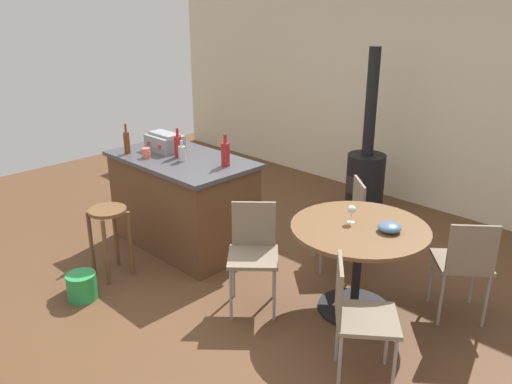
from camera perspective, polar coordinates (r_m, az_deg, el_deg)
The scene contains 20 objects.
ground_plane at distance 4.84m, azimuth -4.06°, elevation -9.79°, with size 8.80×8.80×0.00m, color brown.
back_wall at distance 6.66m, azimuth 15.87°, elevation 10.45°, with size 8.00×0.10×2.70m, color beige.
kitchen_island at distance 5.40m, azimuth -7.88°, elevation -1.01°, with size 1.49×0.86×0.93m.
wooden_stool at distance 4.93m, azimuth -15.59°, elevation -3.65°, with size 0.34×0.34×0.66m.
dining_table at distance 4.26m, azimuth 11.02°, elevation -5.81°, with size 1.08×1.08×0.75m.
folding_chair_near at distance 4.99m, azimuth 9.58°, elevation -2.65°, with size 0.56×0.56×0.85m.
folding_chair_far at distance 4.29m, azimuth -0.29°, elevation -6.06°, with size 0.57×0.57×0.87m.
folding_chair_left at distance 3.55m, azimuth 10.81°, elevation -12.63°, with size 0.56×0.56×0.88m.
folding_chair_right at distance 4.40m, azimuth 21.65°, elevation -6.94°, with size 0.56×0.56×0.87m.
wood_stove at distance 6.25m, azimuth 11.78°, elevation 1.99°, with size 0.44×0.45×1.92m.
toolbox at distance 5.49m, azimuth -9.82°, elevation 5.35°, with size 0.36×0.28×0.18m.
bottle_0 at distance 5.46m, azimuth -13.80°, elevation 5.26°, with size 0.06×0.06×0.30m.
bottle_1 at distance 5.11m, azimuth -8.01°, elevation 4.18°, with size 0.07×0.07×0.20m.
bottle_2 at distance 4.92m, azimuth -3.33°, elevation 4.16°, with size 0.08×0.08×0.30m.
bottle_3 at distance 5.24m, azimuth -8.44°, elevation 4.94°, with size 0.07×0.07×0.29m.
cup_0 at distance 5.76m, azimuth -9.16°, elevation 5.75°, with size 0.12×0.09×0.11m.
cup_1 at distance 5.29m, azimuth -11.78°, elevation 4.16°, with size 0.12×0.08×0.09m.
wine_glass at distance 4.20m, azimuth 10.31°, elevation -1.93°, with size 0.07×0.07×0.14m.
serving_bowl at distance 4.13m, azimuth 14.23°, elevation -3.71°, with size 0.18×0.18×0.07m, color #4C7099.
plastic_bucket at distance 4.78m, azimuth -18.30°, elevation -9.65°, with size 0.25×0.25×0.23m, color green.
Camera 1 is at (3.15, -2.73, 2.45)m, focal length 37.01 mm.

